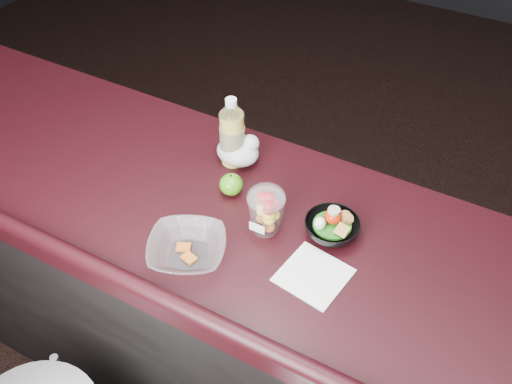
{
  "coord_description": "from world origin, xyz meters",
  "views": [
    {
      "loc": [
        0.5,
        -0.66,
        2.18
      ],
      "look_at": [
        -0.04,
        0.33,
        1.1
      ],
      "focal_mm": 40.0,
      "sensor_mm": 36.0,
      "label": 1
    }
  ],
  "objects_px": {
    "snack_bowl": "(332,226)",
    "takeout_bowl": "(187,249)",
    "green_apple": "(231,184)",
    "fruit_cup": "(266,209)",
    "lemonade_bottle": "(232,137)"
  },
  "relations": [
    {
      "from": "lemonade_bottle",
      "to": "takeout_bowl",
      "type": "bearing_deg",
      "value": -77.38
    },
    {
      "from": "snack_bowl",
      "to": "takeout_bowl",
      "type": "bearing_deg",
      "value": -140.09
    },
    {
      "from": "green_apple",
      "to": "snack_bowl",
      "type": "bearing_deg",
      "value": -1.74
    },
    {
      "from": "fruit_cup",
      "to": "takeout_bowl",
      "type": "relative_size",
      "value": 0.55
    },
    {
      "from": "lemonade_bottle",
      "to": "fruit_cup",
      "type": "height_order",
      "value": "lemonade_bottle"
    },
    {
      "from": "snack_bowl",
      "to": "takeout_bowl",
      "type": "distance_m",
      "value": 0.39
    },
    {
      "from": "green_apple",
      "to": "snack_bowl",
      "type": "distance_m",
      "value": 0.32
    },
    {
      "from": "fruit_cup",
      "to": "takeout_bowl",
      "type": "xyz_separation_m",
      "value": [
        -0.14,
        -0.18,
        -0.05
      ]
    },
    {
      "from": "fruit_cup",
      "to": "green_apple",
      "type": "distance_m",
      "value": 0.18
    },
    {
      "from": "green_apple",
      "to": "snack_bowl",
      "type": "xyz_separation_m",
      "value": [
        0.32,
        -0.01,
        -0.0
      ]
    },
    {
      "from": "green_apple",
      "to": "takeout_bowl",
      "type": "distance_m",
      "value": 0.26
    },
    {
      "from": "green_apple",
      "to": "snack_bowl",
      "type": "height_order",
      "value": "snack_bowl"
    },
    {
      "from": "lemonade_bottle",
      "to": "green_apple",
      "type": "height_order",
      "value": "lemonade_bottle"
    },
    {
      "from": "fruit_cup",
      "to": "snack_bowl",
      "type": "height_order",
      "value": "fruit_cup"
    },
    {
      "from": "green_apple",
      "to": "fruit_cup",
      "type": "bearing_deg",
      "value": -26.94
    }
  ]
}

